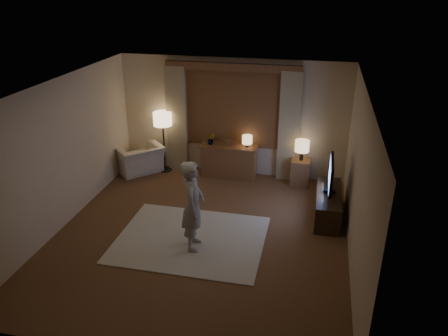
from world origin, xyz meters
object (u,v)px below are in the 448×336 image
(side_table, at_px, (300,172))
(tv_stand, at_px, (328,205))
(armchair, at_px, (139,159))
(sideboard, at_px, (229,162))
(person, at_px, (193,206))

(side_table, height_order, tv_stand, side_table)
(armchair, bearing_deg, sideboard, 139.54)
(tv_stand, bearing_deg, armchair, 164.69)
(side_table, bearing_deg, armchair, -177.79)
(tv_stand, bearing_deg, person, -144.78)
(armchair, bearing_deg, person, 82.06)
(tv_stand, relative_size, person, 0.91)
(sideboard, distance_m, side_table, 1.58)
(armchair, bearing_deg, tv_stand, 118.95)
(sideboard, relative_size, tv_stand, 0.86)
(armchair, xyz_separation_m, person, (2.08, -2.68, 0.47))
(armchair, height_order, tv_stand, armchair)
(side_table, bearing_deg, sideboard, 178.19)
(armchair, height_order, person, person)
(armchair, distance_m, tv_stand, 4.39)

